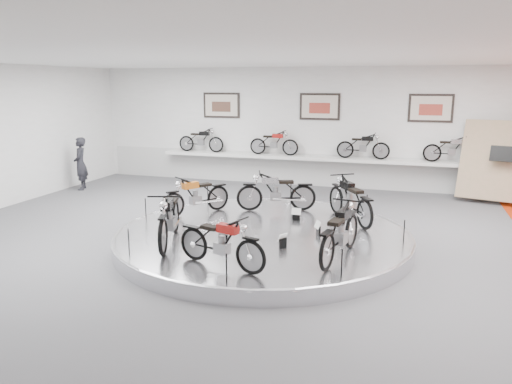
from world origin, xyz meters
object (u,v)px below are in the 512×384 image
(bike_e, at_px, (221,242))
(bike_f, at_px, (340,232))
(bike_c, at_px, (196,195))
(display_platform, at_px, (263,238))
(bike_b, at_px, (276,191))
(visitor, at_px, (81,164))
(bike_a, at_px, (350,199))
(bike_d, at_px, (169,217))
(shelf, at_px, (317,158))

(bike_e, bearing_deg, bike_f, 45.50)
(bike_c, bearing_deg, display_platform, 99.15)
(bike_b, relative_size, bike_c, 1.05)
(visitor, bearing_deg, bike_a, 47.88)
(visitor, bearing_deg, display_platform, 35.52)
(bike_d, bearing_deg, bike_c, 173.11)
(shelf, relative_size, visitor, 6.35)
(shelf, xyz_separation_m, bike_c, (-1.98, -5.48, -0.22))
(display_platform, height_order, bike_e, bike_e)
(bike_c, bearing_deg, shelf, -165.82)
(display_platform, distance_m, bike_a, 2.30)
(shelf, bearing_deg, bike_e, -90.53)
(bike_d, bearing_deg, display_platform, 113.42)
(bike_a, xyz_separation_m, bike_e, (-1.78, -3.67, -0.06))
(bike_a, distance_m, bike_c, 3.71)
(bike_b, relative_size, bike_d, 0.91)
(display_platform, bearing_deg, bike_a, 39.22)
(bike_c, distance_m, bike_f, 4.38)
(bike_f, bearing_deg, display_platform, 66.41)
(bike_b, relative_size, bike_f, 0.97)
(bike_f, bearing_deg, bike_e, 128.98)
(bike_a, bearing_deg, bike_c, 63.34)
(bike_b, distance_m, bike_d, 3.47)
(bike_c, xyz_separation_m, visitor, (-5.42, 2.88, 0.09))
(display_platform, height_order, bike_f, bike_f)
(display_platform, xyz_separation_m, bike_e, (-0.08, -2.28, 0.61))
(bike_c, height_order, bike_d, bike_d)
(bike_d, height_order, bike_e, bike_d)
(shelf, bearing_deg, bike_b, -92.39)
(bike_a, height_order, bike_c, bike_a)
(bike_b, bearing_deg, display_platform, 77.46)
(bike_b, bearing_deg, bike_f, 104.95)
(bike_b, height_order, bike_e, bike_b)
(bike_c, bearing_deg, visitor, -83.97)
(bike_e, xyz_separation_m, bike_f, (1.92, 1.05, 0.05))
(shelf, relative_size, bike_b, 6.48)
(display_platform, distance_m, visitor, 8.35)
(display_platform, distance_m, bike_c, 2.27)
(bike_c, height_order, bike_e, bike_c)
(bike_d, relative_size, visitor, 1.07)
(shelf, xyz_separation_m, visitor, (-7.40, -2.60, -0.13))
(bike_b, relative_size, visitor, 0.98)
(display_platform, relative_size, bike_e, 4.06)
(display_platform, height_order, shelf, shelf)
(bike_e, relative_size, bike_f, 0.90)
(bike_d, relative_size, bike_e, 1.18)
(bike_b, xyz_separation_m, bike_e, (0.11, -4.13, -0.04))
(display_platform, relative_size, bike_f, 3.66)
(shelf, relative_size, bike_c, 6.77)
(bike_a, height_order, bike_d, bike_d)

